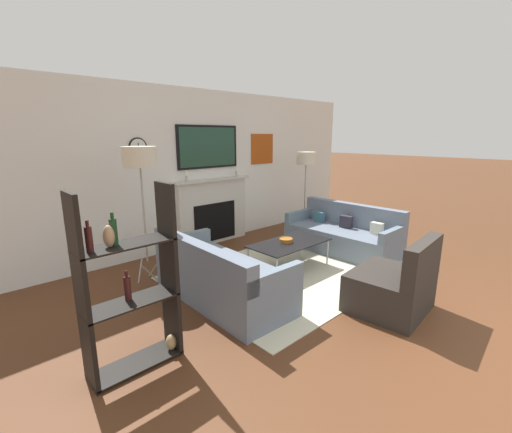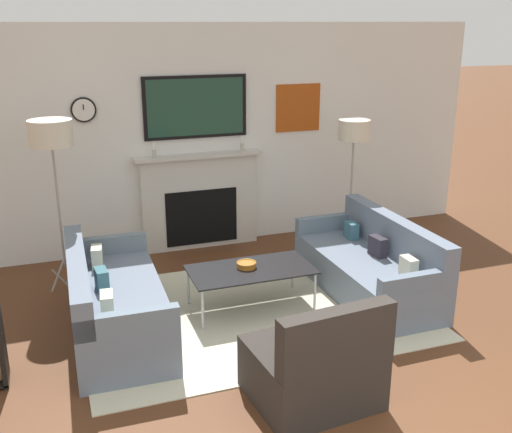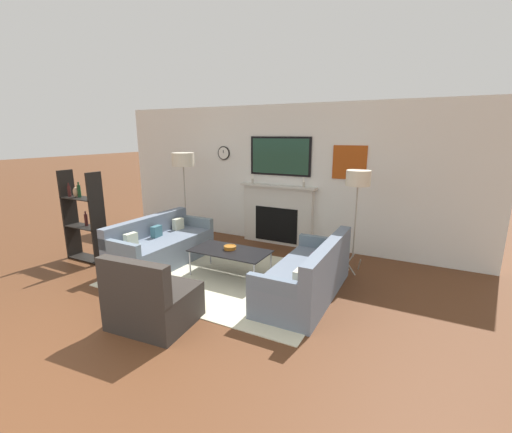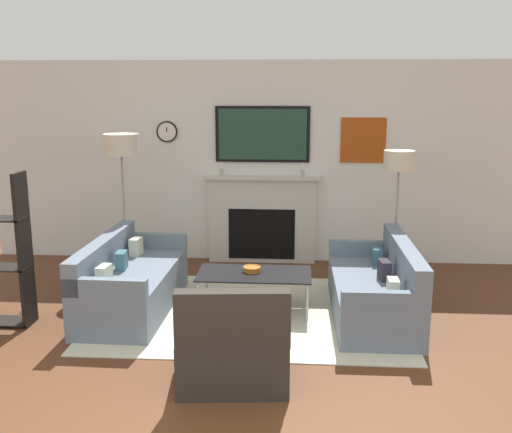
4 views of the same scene
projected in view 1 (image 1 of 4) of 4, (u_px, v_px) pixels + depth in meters
The scene contains 10 objects.
fireplace_wall at pixel (208, 175), 6.14m from camera, with size 7.50×0.28×2.70m.
area_rug at pixel (292, 271), 4.99m from camera, with size 3.23×2.36×0.01m.
couch_left at pixel (220, 278), 4.06m from camera, with size 0.83×1.85×0.78m.
couch_right at pixel (343, 235), 5.81m from camera, with size 0.81×1.88×0.79m.
armchair at pixel (394, 287), 3.83m from camera, with size 0.94×0.84×0.87m.
coffee_table at pixel (290, 244), 4.98m from camera, with size 1.21×0.63×0.42m.
decorative_bowl at pixel (286, 240), 4.98m from camera, with size 0.20×0.20×0.06m.
floor_lamp_left at pixel (140, 159), 4.30m from camera, with size 0.43×0.43×1.81m.
floor_lamp_right at pixel (306, 160), 6.56m from camera, with size 0.37×0.37×1.63m.
shelf_unit at pixel (130, 287), 2.78m from camera, with size 0.76×0.28×1.56m.
Camera 1 is at (-3.58, 0.05, 1.94)m, focal length 24.00 mm.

